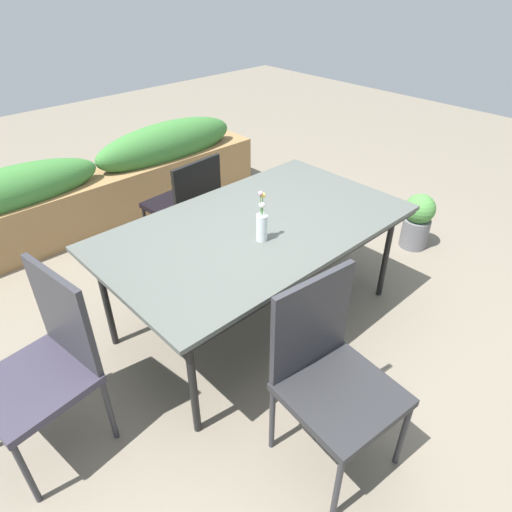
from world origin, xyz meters
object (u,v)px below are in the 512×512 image
(dining_table, at_px, (256,231))
(planter_box, at_px, (101,186))
(chair_far_side, at_px, (187,201))
(potted_plant, at_px, (418,220))
(chair_end_left, at_px, (46,359))
(chair_near_left, at_px, (329,369))
(flower_vase, at_px, (261,225))

(dining_table, distance_m, planter_box, 1.92)
(chair_far_side, bearing_deg, dining_table, -103.62)
(dining_table, relative_size, chair_far_side, 2.21)
(chair_far_side, xyz_separation_m, potted_plant, (1.45, -1.18, -0.24))
(chair_far_side, height_order, planter_box, chair_far_side)
(chair_end_left, height_order, chair_near_left, chair_near_left)
(flower_vase, relative_size, planter_box, 0.09)
(chair_far_side, bearing_deg, planter_box, 99.14)
(planter_box, bearing_deg, chair_end_left, -122.78)
(dining_table, xyz_separation_m, chair_near_left, (-0.41, -0.92, -0.16))
(chair_end_left, height_order, potted_plant, chair_end_left)
(planter_box, relative_size, potted_plant, 6.87)
(chair_far_side, bearing_deg, potted_plant, -43.94)
(chair_near_left, height_order, flower_vase, flower_vase)
(planter_box, height_order, potted_plant, planter_box)
(dining_table, bearing_deg, chair_near_left, -114.16)
(planter_box, bearing_deg, flower_vase, -89.96)
(potted_plant, bearing_deg, dining_table, 171.16)
(chair_end_left, height_order, flower_vase, flower_vase)
(chair_end_left, distance_m, flower_vase, 1.26)
(chair_far_side, distance_m, chair_near_left, 1.93)
(dining_table, distance_m, potted_plant, 1.67)
(chair_far_side, relative_size, flower_vase, 2.78)
(planter_box, bearing_deg, chair_far_side, -75.95)
(dining_table, height_order, chair_far_side, chair_far_side)
(chair_far_side, distance_m, flower_vase, 1.15)
(planter_box, bearing_deg, dining_table, -87.02)
(chair_far_side, bearing_deg, flower_vase, -107.47)
(potted_plant, bearing_deg, planter_box, 128.35)
(chair_end_left, relative_size, chair_near_left, 0.99)
(flower_vase, bearing_deg, chair_near_left, -112.17)
(chair_end_left, xyz_separation_m, flower_vase, (1.21, -0.16, 0.30))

